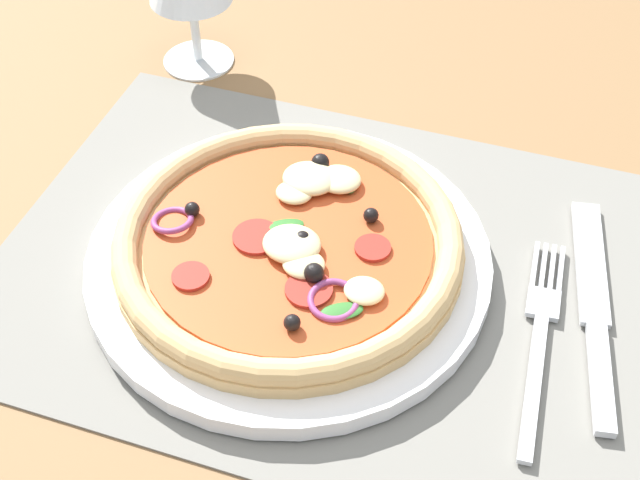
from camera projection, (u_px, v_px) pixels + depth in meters
ground_plane at (331, 281)px, 62.76cm from camera, size 190.00×140.00×2.40cm
placemat at (331, 268)px, 61.75cm from camera, size 46.93×34.12×0.40cm
plate at (289, 259)px, 61.11cm from camera, size 28.19×28.19×1.42cm
pizza at (289, 241)px, 59.84cm from camera, size 24.17×24.17×2.66cm
fork at (540, 330)px, 57.39cm from camera, size 2.55×18.06×0.44cm
knife at (594, 304)px, 58.89cm from camera, size 5.06×19.99×0.62cm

